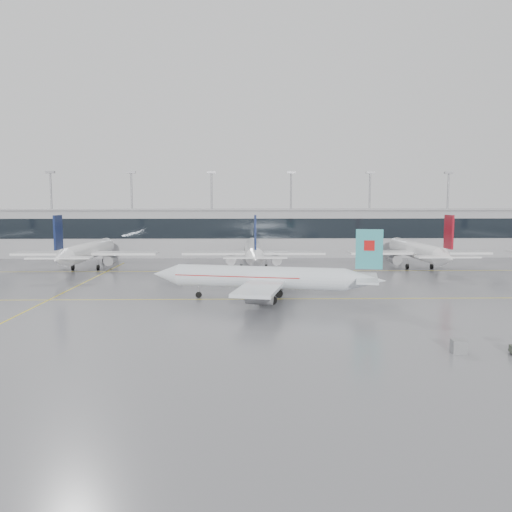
{
  "coord_description": "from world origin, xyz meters",
  "views": [
    {
      "loc": [
        -1.91,
        -71.0,
        13.73
      ],
      "look_at": [
        0.0,
        12.0,
        5.0
      ],
      "focal_mm": 35.0,
      "sensor_mm": 36.0,
      "label": 1
    }
  ],
  "objects": [
    {
      "name": "taxi_line_north",
      "position": [
        0.0,
        30.0,
        0.01
      ],
      "size": [
        120.0,
        0.25,
        0.01
      ],
      "primitive_type": "cube",
      "color": "yellow",
      "rests_on": "ground"
    },
    {
      "name": "parked_jet_c",
      "position": [
        -0.0,
        33.69,
        3.71
      ],
      "size": [
        29.64,
        36.96,
        11.72
      ],
      "rotation": [
        0.0,
        0.0,
        1.57
      ],
      "color": "white",
      "rests_on": "ground"
    },
    {
      "name": "gse_unit",
      "position": [
        17.79,
        -26.68,
        0.63
      ],
      "size": [
        1.36,
        1.28,
        1.26
      ],
      "primitive_type": "cube",
      "rotation": [
        0.0,
        0.0,
        -0.09
      ],
      "color": "slate",
      "rests_on": "ground"
    },
    {
      "name": "taxi_line_main",
      "position": [
        0.0,
        0.0,
        0.01
      ],
      "size": [
        120.0,
        0.25,
        0.01
      ],
      "primitive_type": "cube",
      "color": "yellow",
      "rests_on": "ground"
    },
    {
      "name": "ground",
      "position": [
        0.0,
        0.0,
        0.0
      ],
      "size": [
        320.0,
        320.0,
        0.0
      ],
      "primitive_type": "plane",
      "color": "slate",
      "rests_on": "ground"
    },
    {
      "name": "light_masts",
      "position": [
        0.0,
        68.0,
        13.34
      ],
      "size": [
        156.4,
        1.0,
        22.6
      ],
      "color": "gray",
      "rests_on": "ground"
    },
    {
      "name": "parked_jet_b",
      "position": [
        -35.0,
        33.69,
        3.71
      ],
      "size": [
        29.64,
        36.96,
        11.72
      ],
      "rotation": [
        0.0,
        0.0,
        1.57
      ],
      "color": "white",
      "rests_on": "ground"
    },
    {
      "name": "air_canada_jet",
      "position": [
        1.4,
        -1.19,
        3.22
      ],
      "size": [
        33.47,
        26.48,
        10.29
      ],
      "rotation": [
        0.0,
        0.0,
        2.91
      ],
      "color": "silver",
      "rests_on": "ground"
    },
    {
      "name": "parked_jet_d",
      "position": [
        35.0,
        33.69,
        3.71
      ],
      "size": [
        29.64,
        36.96,
        11.72
      ],
      "rotation": [
        0.0,
        0.0,
        1.57
      ],
      "color": "white",
      "rests_on": "ground"
    },
    {
      "name": "terminal",
      "position": [
        0.0,
        62.0,
        6.0
      ],
      "size": [
        180.0,
        15.0,
        12.0
      ],
      "primitive_type": "cube",
      "color": "gray",
      "rests_on": "ground"
    },
    {
      "name": "terminal_roof",
      "position": [
        0.0,
        62.0,
        12.2
      ],
      "size": [
        182.0,
        16.0,
        0.4
      ],
      "primitive_type": "cube",
      "color": "gray",
      "rests_on": "ground"
    },
    {
      "name": "terminal_glass",
      "position": [
        0.0,
        54.45,
        7.5
      ],
      "size": [
        180.0,
        0.2,
        5.0
      ],
      "primitive_type": "cube",
      "color": "black",
      "rests_on": "ground"
    },
    {
      "name": "taxi_line_cross",
      "position": [
        -30.0,
        15.0,
        0.01
      ],
      "size": [
        0.25,
        60.0,
        0.01
      ],
      "primitive_type": "cube",
      "color": "yellow",
      "rests_on": "ground"
    }
  ]
}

